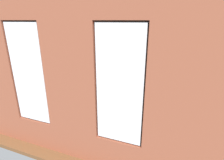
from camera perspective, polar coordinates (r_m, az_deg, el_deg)
ground_plane at (r=6.44m, az=1.13°, el=-8.63°), size 6.24×6.04×0.10m
brick_wall_with_windows at (r=3.56m, az=-13.40°, el=-1.26°), size 5.64×0.30×3.52m
white_wall_right at (r=7.09m, az=-21.14°, el=8.18°), size 0.10×5.04×3.52m
couch_by_window at (r=4.65m, az=-6.49°, el=-15.21°), size 1.70×0.87×0.80m
couch_left at (r=5.94m, az=20.86°, el=-8.39°), size 0.88×2.08×0.80m
coffee_table at (r=6.49m, az=2.57°, el=-4.42°), size 1.37×0.89×0.40m
cup_ceramic at (r=6.60m, az=1.48°, el=-3.14°), size 0.07×0.07×0.09m
table_plant_small at (r=6.43m, az=2.59°, el=-3.16°), size 0.13×0.13×0.20m
remote_silver at (r=6.32m, az=3.08°, el=-4.52°), size 0.15×0.16×0.02m
remote_gray at (r=6.49m, az=-1.26°, el=-3.88°), size 0.10×0.18×0.02m
media_console at (r=7.71m, az=-15.42°, el=-1.86°), size 1.06×0.42×0.57m
tv_flatscreen at (r=7.50m, az=-15.85°, el=3.02°), size 1.20×0.20×0.79m
papasan_chair at (r=8.24m, az=-1.50°, el=1.45°), size 1.16×1.16×0.71m
potted_plant_foreground_right at (r=8.74m, az=-7.85°, el=3.26°), size 0.68×0.71×1.28m
potted_plant_near_tv at (r=6.54m, az=-16.78°, el=-2.18°), size 0.89×0.91×1.18m
potted_plant_corner_far_left at (r=3.99m, az=22.99°, el=-17.22°), size 0.71×0.65×1.20m
potted_plant_corner_near_left at (r=7.70m, az=22.61°, el=1.12°), size 1.10×1.05×1.23m
potted_plant_beside_window_right at (r=5.71m, az=-27.46°, el=-7.04°), size 0.80×0.76×1.30m
potted_plant_between_couches at (r=4.21m, az=10.44°, el=-15.59°), size 0.72×0.84×1.24m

